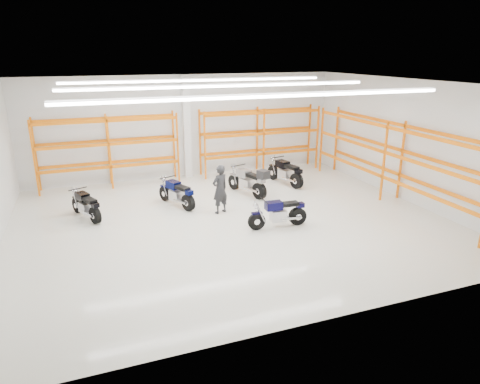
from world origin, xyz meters
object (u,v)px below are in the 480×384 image
object	(u,v)px
motorcycle_back_a	(86,206)
structural_column	(187,127)
motorcycle_back_c	(250,181)
motorcycle_back_d	(286,173)
motorcycle_main	(280,214)
motorcycle_back_b	(177,194)
standing_man	(220,189)

from	to	relation	value
motorcycle_back_a	structural_column	size ratio (longest dim) A/B	0.41
motorcycle_back_c	motorcycle_back_d	distance (m)	2.16
motorcycle_back_a	structural_column	world-z (taller)	structural_column
motorcycle_main	motorcycle_back_a	size ratio (longest dim) A/B	1.09
motorcycle_back_c	motorcycle_back_d	size ratio (longest dim) A/B	1.03
motorcycle_back_a	motorcycle_back_d	size ratio (longest dim) A/B	0.84
motorcycle_back_a	motorcycle_back_d	world-z (taller)	motorcycle_back_d
motorcycle_main	structural_column	world-z (taller)	structural_column
motorcycle_back_b	motorcycle_back_a	bearing A→B (deg)	-177.36
motorcycle_back_d	standing_man	bearing A→B (deg)	-148.47
motorcycle_back_d	standing_man	xyz separation A→B (m)	(-3.68, -2.26, 0.36)
motorcycle_main	motorcycle_back_b	size ratio (longest dim) A/B	1.03
motorcycle_back_c	motorcycle_back_d	world-z (taller)	motorcycle_back_c
motorcycle_back_b	motorcycle_back_d	xyz separation A→B (m)	(4.94, 1.08, 0.04)
motorcycle_back_d	structural_column	distance (m)	4.83
motorcycle_main	motorcycle_back_b	xyz separation A→B (m)	(-2.68, 3.08, 0.01)
standing_man	structural_column	world-z (taller)	structural_column
motorcycle_back_c	motorcycle_back_d	bearing A→B (deg)	22.26
structural_column	motorcycle_back_c	bearing A→B (deg)	-65.59
motorcycle_back_b	motorcycle_back_d	distance (m)	5.05
structural_column	motorcycle_back_a	bearing A→B (deg)	-138.78
standing_man	motorcycle_back_c	bearing A→B (deg)	-161.22
motorcycle_back_c	structural_column	size ratio (longest dim) A/B	0.50
motorcycle_back_d	structural_column	xyz separation A→B (m)	(-3.60, 2.71, 1.74)
motorcycle_back_a	standing_man	size ratio (longest dim) A/B	1.06
motorcycle_back_a	motorcycle_back_c	xyz separation A→B (m)	(6.10, 0.41, 0.12)
standing_man	motorcycle_main	bearing A→B (deg)	104.90
motorcycle_back_a	motorcycle_back_d	distance (m)	8.18
motorcycle_main	standing_man	bearing A→B (deg)	126.70
motorcycle_back_d	structural_column	size ratio (longest dim) A/B	0.49
motorcycle_back_b	structural_column	size ratio (longest dim) A/B	0.43
motorcycle_back_c	standing_man	distance (m)	2.23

